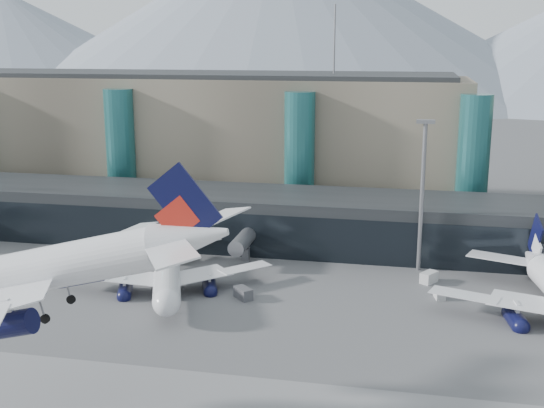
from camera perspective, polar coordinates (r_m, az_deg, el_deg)
The scene contains 12 objects.
ground at distance 80.29m, azimuth -10.56°, elevation -14.94°, with size 900.00×900.00×0.00m, color #515154.
concourse at distance 130.16m, azimuth -1.09°, elevation -1.23°, with size 170.00×27.00×10.00m.
terminal_main at distance 165.40m, azimuth -7.11°, elevation 5.50°, with size 130.00×30.00×31.00m.
teal_towers at distance 147.50m, azimuth -5.39°, elevation 4.03°, with size 116.40×19.40×46.00m.
mountain_ridge at distance 445.30m, azimuth 10.51°, elevation 14.17°, with size 910.00×400.00×110.00m.
lightmast_mid at distance 115.47m, azimuth 12.47°, elevation 1.38°, with size 3.00×1.20×25.60m.
hero_jet at distance 68.27m, azimuth -16.77°, elevation -4.19°, with size 35.95×37.33×12.01m.
jet_parked_mid at distance 109.53m, azimuth -8.78°, elevation -4.60°, with size 33.01×35.14×11.30m.
veh_b at distance 123.50m, azimuth -8.09°, elevation -4.24°, with size 2.44×1.50×1.41m, color yellow.
veh_c at distance 103.79m, azimuth -2.42°, elevation -7.47°, with size 3.14×1.66×1.75m, color #46464B.
veh_d at distance 113.27m, azimuth 13.00°, elevation -5.99°, with size 3.12×1.67×1.78m, color silver.
veh_g at distance 106.92m, azimuth 13.85°, elevation -7.34°, with size 2.34×1.36×1.36m, color silver.
Camera 1 is at (28.05, -65.07, 37.76)m, focal length 45.00 mm.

